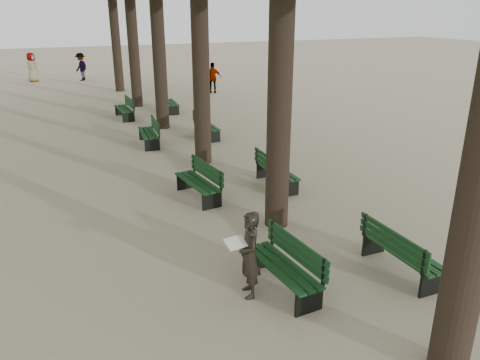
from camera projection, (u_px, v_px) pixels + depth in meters
name	position (u px, v px, depth m)	size (l,w,h in m)	color
ground	(280.00, 313.00, 7.55)	(120.00, 120.00, 0.00)	tan
bench_left_0	(282.00, 275.00, 8.12)	(0.70, 1.84, 0.92)	black
bench_left_1	(198.00, 188.00, 12.05)	(0.77, 1.85, 0.92)	black
bench_left_2	(149.00, 138.00, 16.77)	(0.73, 1.84, 0.92)	black
bench_left_3	(124.00, 113.00, 20.82)	(0.62, 1.82, 0.92)	black
bench_right_0	(401.00, 260.00, 8.63)	(0.59, 1.80, 0.92)	black
bench_right_1	(277.00, 177.00, 12.86)	(0.63, 1.82, 0.92)	black
bench_right_2	(207.00, 130.00, 17.76)	(0.63, 1.82, 0.92)	black
bench_right_3	(170.00, 106.00, 22.17)	(0.72, 1.84, 0.92)	black
man_with_map	(249.00, 255.00, 7.79)	(0.64, 0.66, 1.53)	black
pedestrian_d	(32.00, 67.00, 31.09)	(0.93, 0.38, 1.91)	#262628
pedestrian_b	(81.00, 67.00, 31.68)	(1.19, 0.37, 1.84)	#262628
pedestrian_c	(213.00, 78.00, 26.91)	(1.02, 0.35, 1.74)	#262628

